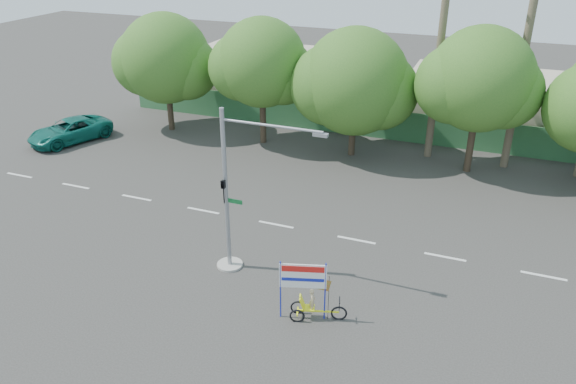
% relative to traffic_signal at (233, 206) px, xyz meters
% --- Properties ---
extents(ground, '(120.00, 120.00, 0.00)m').
position_rel_traffic_signal_xyz_m(ground, '(2.20, -3.98, -2.92)').
color(ground, '#33302D').
rests_on(ground, ground).
extents(fence, '(38.00, 0.08, 2.00)m').
position_rel_traffic_signal_xyz_m(fence, '(2.20, 17.52, -1.92)').
color(fence, '#336B3D').
rests_on(fence, ground).
extents(building_left, '(12.00, 8.00, 4.00)m').
position_rel_traffic_signal_xyz_m(building_left, '(-7.80, 22.02, -0.92)').
color(building_left, '#C4B39B').
rests_on(building_left, ground).
extents(building_right, '(14.00, 8.00, 3.60)m').
position_rel_traffic_signal_xyz_m(building_right, '(10.20, 22.02, -1.12)').
color(building_right, '#C4B39B').
rests_on(building_right, ground).
extents(tree_far_left, '(7.14, 6.00, 7.96)m').
position_rel_traffic_signal_xyz_m(tree_far_left, '(-11.85, 14.02, 1.84)').
color(tree_far_left, '#473828').
rests_on(tree_far_left, ground).
extents(tree_left, '(6.66, 5.60, 8.07)m').
position_rel_traffic_signal_xyz_m(tree_left, '(-4.85, 14.02, 2.14)').
color(tree_left, '#473828').
rests_on(tree_left, ground).
extents(tree_center, '(7.62, 6.40, 7.85)m').
position_rel_traffic_signal_xyz_m(tree_center, '(1.14, 14.02, 1.55)').
color(tree_center, '#473828').
rests_on(tree_center, ground).
extents(tree_right, '(6.90, 5.80, 8.36)m').
position_rel_traffic_signal_xyz_m(tree_right, '(8.15, 14.02, 2.32)').
color(tree_right, '#473828').
rests_on(tree_right, ground).
extents(palm_short, '(3.73, 3.79, 14.45)m').
position_rel_traffic_signal_xyz_m(palm_short, '(5.70, 15.52, 5.94)').
color(palm_short, '#70604C').
rests_on(palm_short, ground).
extents(traffic_signal, '(4.72, 1.10, 7.00)m').
position_rel_traffic_signal_xyz_m(traffic_signal, '(0.00, 0.00, 0.00)').
color(traffic_signal, gray).
rests_on(traffic_signal, ground).
extents(trike_billboard, '(2.42, 0.99, 2.46)m').
position_rel_traffic_signal_xyz_m(trike_billboard, '(3.99, -2.05, -1.93)').
color(trike_billboard, black).
rests_on(trike_billboard, ground).
extents(pickup_truck, '(4.31, 5.90, 1.49)m').
position_rel_traffic_signal_xyz_m(pickup_truck, '(-16.76, 9.55, -2.17)').
color(pickup_truck, '#0D6053').
rests_on(pickup_truck, ground).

